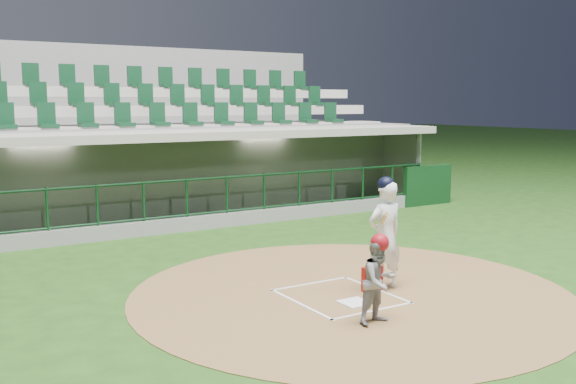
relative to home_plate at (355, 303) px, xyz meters
The scene contains 8 objects.
ground 0.70m from the home_plate, 90.00° to the left, with size 120.00×120.00×0.00m, color #1C4112.
dirt_circle 0.58m from the home_plate, 59.04° to the left, with size 7.20×7.20×0.01m, color brown.
home_plate is the anchor object (origin of this frame).
batter_box_chalk 0.40m from the home_plate, 90.00° to the left, with size 1.55×1.80×0.01m.
dugout_structure 8.56m from the home_plate, 89.64° to the left, with size 16.40×3.70×3.00m.
seating_deck 11.69m from the home_plate, 90.00° to the left, with size 17.00×6.72×5.15m.
batter 1.34m from the home_plate, 22.52° to the left, with size 0.87×0.86×1.89m.
catcher 1.11m from the home_plate, 106.73° to the right, with size 0.64×0.53×1.28m.
Camera 1 is at (-5.90, -8.33, 3.10)m, focal length 40.00 mm.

